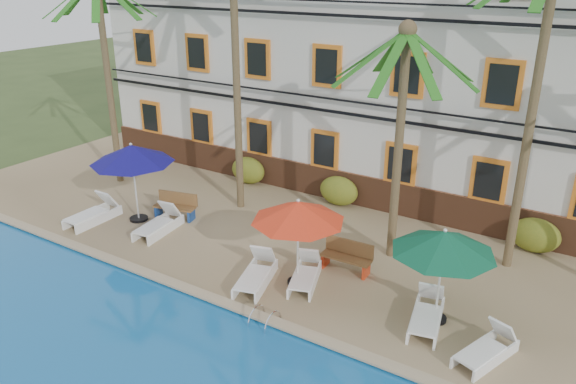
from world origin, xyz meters
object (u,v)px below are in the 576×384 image
Objects in this scene: umbrella_red at (298,212)px; bench_right at (347,256)px; umbrella_green at (444,243)px; lounger_a at (94,213)px; bench_left at (175,205)px; lounger_b at (159,224)px; umbrella_blue at (132,154)px; pool_ladder at (265,322)px; palm_c at (401,111)px; lounger_e at (427,314)px; palm_d at (539,73)px; palm_b at (235,37)px; palm_a at (105,52)px; lounger_f at (487,349)px; lounger_d at (305,274)px; lounger_c at (256,274)px.

umbrella_red is 1.70× the size of bench_right.
lounger_a is (-12.00, -0.68, -1.87)m from umbrella_green.
bench_left is 6.79m from bench_right.
umbrella_blue is at bearing 166.76° from lounger_b.
lounger_b is 2.73× the size of pool_ladder.
lounger_e is at bearing -53.14° from palm_c.
palm_d is 4.45× the size of lounger_a.
bench_right is at bearing 161.17° from umbrella_green.
palm_d is 3.19× the size of umbrella_blue.
palm_b reaches higher than umbrella_green.
palm_a reaches higher than lounger_a.
lounger_e is 9.78m from bench_left.
palm_b is 6.43× the size of bench_right.
palm_b reaches higher than lounger_f.
lounger_d is at bearing -1.70° from lounger_b.
pool_ladder is (5.89, -2.32, -0.30)m from lounger_b.
lounger_b is (4.84, -2.65, -4.93)m from palm_a.
lounger_b is 10.98m from lounger_f.
lounger_a is (-1.22, -0.92, -2.11)m from umbrella_blue.
palm_b is 9.86m from umbrella_green.
lounger_c is 5.40m from bench_left.
umbrella_green is at bearing 33.64° from pool_ladder.
palm_b is 3.81× the size of umbrella_green.
lounger_c is 1.09× the size of lounger_d.
pool_ladder is (-4.47, -6.25, -5.71)m from palm_d.
palm_c reaches higher than lounger_d.
palm_a is at bearing 169.78° from umbrella_green.
lounger_b is 6.54m from bench_right.
bench_right is (0.83, 1.40, -1.74)m from umbrella_red.
lounger_b is (-7.17, -2.67, -4.23)m from palm_c.
bench_left is at bearing 41.75° from umbrella_blue.
umbrella_green reaches higher than lounger_c.
umbrella_red is (4.63, -3.50, -3.91)m from palm_b.
bench_left is (4.50, -1.48, -4.76)m from palm_a.
lounger_f is 4.88m from bench_right.
lounger_d is at bearing -176.28° from umbrella_green.
palm_a is 15.26m from palm_d.
palm_a is at bearing -179.92° from palm_c.
bench_left is (-10.70, -2.76, -5.24)m from palm_d.
palm_b is 1.08× the size of palm_d.
umbrella_green is 4.83m from pool_ladder.
palm_a is at bearing 161.81° from bench_left.
umbrella_green is 10.02m from bench_left.
lounger_e is (14.19, -2.88, -4.93)m from palm_a.
lounger_e is at bearing -11.49° from palm_a.
palm_d is 14.69m from lounger_a.
umbrella_red is 2.38m from bench_right.
pool_ladder is at bearing -163.15° from lounger_f.
bench_left is at bearing 171.76° from lounger_e.
palm_a is 4.03× the size of lounger_a.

